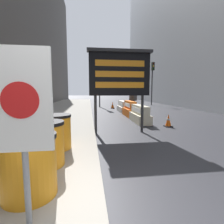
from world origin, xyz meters
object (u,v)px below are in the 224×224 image
at_px(jersey_barrier_cream, 140,115).
at_px(pedestrian_worker, 133,98).
at_px(barrel_drum_middle, 45,144).
at_px(barrel_drum_back, 56,132).
at_px(warning_sign, 22,112).
at_px(traffic_light_far_side, 153,75).
at_px(barrel_drum_foreground, 29,165).
at_px(traffic_light_near_curb, 99,75).
at_px(jersey_barrier_white, 123,107).
at_px(message_board, 120,74).
at_px(jersey_barrier_orange_far, 130,110).
at_px(traffic_cone_mid, 113,105).
at_px(traffic_cone_far, 137,109).
at_px(traffic_cone_near, 168,121).

relative_size(jersey_barrier_cream, pedestrian_worker, 1.08).
bearing_deg(barrel_drum_middle, pedestrian_worker, 65.82).
bearing_deg(jersey_barrier_cream, barrel_drum_back, -128.66).
relative_size(warning_sign, traffic_light_far_side, 0.39).
bearing_deg(traffic_light_far_side, barrel_drum_foreground, -115.40).
distance_m(barrel_drum_middle, traffic_light_near_curb, 13.89).
bearing_deg(jersey_barrier_white, message_board, -102.01).
xyz_separation_m(jersey_barrier_cream, pedestrian_worker, (0.57, 3.59, 0.71)).
height_order(barrel_drum_foreground, traffic_light_far_side, traffic_light_far_side).
distance_m(jersey_barrier_orange_far, traffic_light_near_curb, 7.04).
bearing_deg(jersey_barrier_cream, barrel_drum_foreground, -118.67).
relative_size(jersey_barrier_cream, traffic_cone_mid, 3.21).
xyz_separation_m(traffic_cone_mid, traffic_light_near_curb, (-1.06, 1.42, 2.75)).
bearing_deg(traffic_light_far_side, jersey_barrier_white, -127.88).
bearing_deg(barrel_drum_middle, jersey_barrier_white, 70.84).
xyz_separation_m(jersey_barrier_white, pedestrian_worker, (0.57, -0.90, 0.72)).
relative_size(jersey_barrier_cream, traffic_cone_far, 3.11).
xyz_separation_m(jersey_barrier_white, traffic_light_near_curb, (-1.47, 3.97, 2.70)).
height_order(barrel_drum_middle, traffic_light_far_side, traffic_light_far_side).
xyz_separation_m(barrel_drum_foreground, jersey_barrier_white, (3.30, 10.52, -0.23)).
distance_m(warning_sign, pedestrian_worker, 10.86).
distance_m(traffic_light_near_curb, traffic_light_far_side, 6.07).
bearing_deg(traffic_light_near_curb, barrel_drum_back, -98.25).
distance_m(warning_sign, message_board, 4.94).
height_order(jersey_barrier_orange_far, traffic_cone_near, jersey_barrier_orange_far).
relative_size(traffic_cone_far, traffic_light_near_curb, 0.15).
distance_m(barrel_drum_foreground, barrel_drum_back, 1.91).
relative_size(traffic_cone_mid, traffic_light_far_side, 0.13).
bearing_deg(warning_sign, jersey_barrier_orange_far, 70.30).
distance_m(jersey_barrier_orange_far, traffic_cone_mid, 4.96).
height_order(traffic_cone_mid, pedestrian_worker, pedestrian_worker).
bearing_deg(traffic_cone_far, traffic_cone_mid, 108.47).
bearing_deg(traffic_cone_mid, jersey_barrier_white, -80.94).
bearing_deg(barrel_drum_middle, warning_sign, -82.69).
height_order(barrel_drum_foreground, jersey_barrier_white, barrel_drum_foreground).
distance_m(barrel_drum_foreground, warning_sign, 0.99).
bearing_deg(traffic_cone_near, barrel_drum_back, -145.76).
bearing_deg(warning_sign, traffic_cone_mid, 78.76).
xyz_separation_m(warning_sign, jersey_barrier_orange_far, (3.12, 8.73, -0.94)).
bearing_deg(jersey_barrier_orange_far, pedestrian_worker, 69.12).
relative_size(jersey_barrier_orange_far, traffic_light_far_side, 0.40).
height_order(message_board, jersey_barrier_white, message_board).
relative_size(jersey_barrier_white, traffic_light_far_side, 0.45).
relative_size(barrel_drum_back, jersey_barrier_white, 0.40).
height_order(traffic_cone_far, traffic_light_far_side, traffic_light_far_side).
distance_m(jersey_barrier_orange_far, traffic_cone_far, 1.54).
bearing_deg(barrel_drum_middle, traffic_light_near_curb, 82.19).
bearing_deg(traffic_cone_near, jersey_barrier_orange_far, 105.23).
relative_size(warning_sign, jersey_barrier_orange_far, 0.97).
height_order(warning_sign, jersey_barrier_orange_far, warning_sign).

